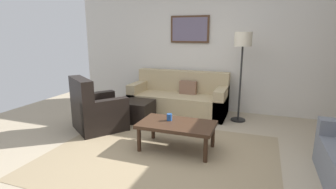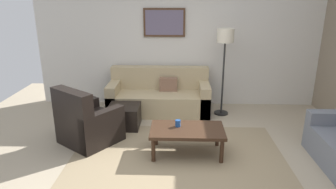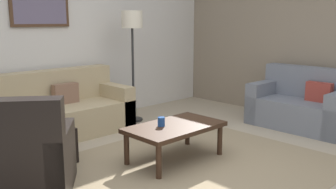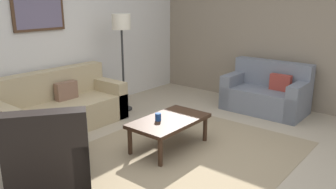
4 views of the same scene
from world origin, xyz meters
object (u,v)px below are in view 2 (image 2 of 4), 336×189
at_px(ottoman, 124,116).
at_px(lamp_standing, 225,45).
at_px(couch_main, 159,96).
at_px(coffee_table, 187,132).
at_px(framed_artwork, 164,23).
at_px(cup, 177,123).
at_px(armchair_leather, 86,125).

xyz_separation_m(ottoman, lamp_standing, (1.86, 0.70, 1.21)).
bearing_deg(couch_main, lamp_standing, -7.51).
height_order(coffee_table, framed_artwork, framed_artwork).
bearing_deg(cup, framed_artwork, 97.94).
xyz_separation_m(armchair_leather, cup, (1.47, -0.22, 0.15)).
distance_m(coffee_table, lamp_standing, 2.09).
relative_size(ottoman, cup, 5.48).
height_order(couch_main, coffee_table, couch_main).
relative_size(couch_main, lamp_standing, 1.19).
distance_m(ottoman, framed_artwork, 2.12).
bearing_deg(ottoman, coffee_table, -40.49).
height_order(armchair_leather, lamp_standing, lamp_standing).
height_order(couch_main, armchair_leather, armchair_leather).
height_order(couch_main, framed_artwork, framed_artwork).
distance_m(couch_main, framed_artwork, 1.52).
height_order(ottoman, framed_artwork, framed_artwork).
xyz_separation_m(cup, framed_artwork, (-0.30, 2.15, 1.30)).
bearing_deg(lamp_standing, coffee_table, -113.98).
relative_size(cup, lamp_standing, 0.06).
bearing_deg(cup, coffee_table, -27.30).
distance_m(armchair_leather, lamp_standing, 2.93).
bearing_deg(framed_artwork, armchair_leather, -121.28).
relative_size(ottoman, framed_artwork, 0.65).
height_order(couch_main, cup, couch_main).
bearing_deg(coffee_table, couch_main, 106.20).
distance_m(couch_main, cup, 1.80).
bearing_deg(armchair_leather, coffee_table, -10.28).
distance_m(cup, framed_artwork, 2.53).
bearing_deg(ottoman, cup, -42.09).
distance_m(ottoman, coffee_table, 1.48).
distance_m(lamp_standing, framed_artwork, 1.36).
bearing_deg(cup, couch_main, 102.47).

